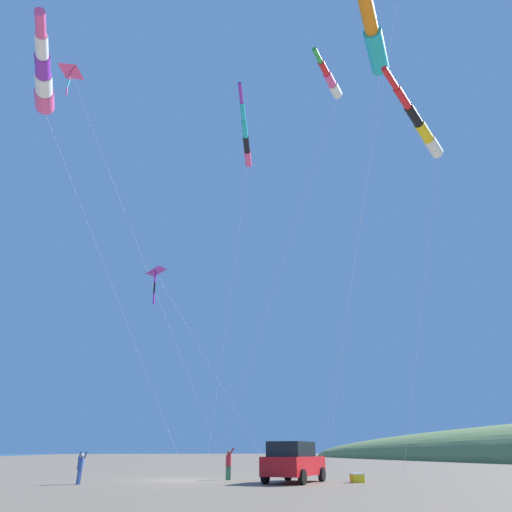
{
  "coord_description": "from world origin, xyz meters",
  "views": [
    {
      "loc": [
        -2.38,
        -27.05,
        1.4
      ],
      "look_at": [
        2.16,
        -8.16,
        9.78
      ],
      "focal_mm": 31.85,
      "sensor_mm": 36.0,
      "label": 1
    }
  ],
  "objects_px": {
    "person_child_green_jacket": "(81,466)",
    "kite_windsock_purple_drifting": "(330,81)",
    "kite_windsock_small_distant": "(421,127)",
    "kite_windsock_blue_topmost": "(43,79)",
    "kite_windsock_striped_overhead": "(372,30)",
    "kite_delta_red_high_left": "(156,272)",
    "kite_windsock_yellow_midlevel": "(246,140)",
    "person_adult_flyer": "(297,458)",
    "cooler_box": "(357,478)",
    "parked_car": "(294,461)",
    "person_child_grey_jacket": "(229,462)",
    "kite_delta_orange_high_right": "(71,74)"
  },
  "relations": [
    {
      "from": "person_child_green_jacket",
      "to": "kite_windsock_purple_drifting",
      "type": "bearing_deg",
      "value": -29.36
    },
    {
      "from": "kite_windsock_blue_topmost",
      "to": "cooler_box",
      "type": "bearing_deg",
      "value": 23.07
    },
    {
      "from": "person_child_grey_jacket",
      "to": "kite_delta_orange_high_right",
      "type": "xyz_separation_m",
      "value": [
        -10.47,
        -5.13,
        20.16
      ]
    },
    {
      "from": "parked_car",
      "to": "kite_windsock_striped_overhead",
      "type": "height_order",
      "value": "kite_windsock_striped_overhead"
    },
    {
      "from": "cooler_box",
      "to": "kite_windsock_yellow_midlevel",
      "type": "relative_size",
      "value": 0.03
    },
    {
      "from": "person_adult_flyer",
      "to": "kite_windsock_purple_drifting",
      "type": "bearing_deg",
      "value": -96.07
    },
    {
      "from": "cooler_box",
      "to": "person_child_grey_jacket",
      "type": "xyz_separation_m",
      "value": [
        -5.74,
        3.66,
        0.66
      ]
    },
    {
      "from": "person_child_green_jacket",
      "to": "kite_delta_red_high_left",
      "type": "relative_size",
      "value": 0.13
    },
    {
      "from": "parked_car",
      "to": "person_child_grey_jacket",
      "type": "relative_size",
      "value": 2.83
    },
    {
      "from": "kite_windsock_striped_overhead",
      "to": "kite_delta_red_high_left",
      "type": "distance_m",
      "value": 16.17
    },
    {
      "from": "kite_delta_red_high_left",
      "to": "person_adult_flyer",
      "type": "bearing_deg",
      "value": 32.46
    },
    {
      "from": "kite_windsock_yellow_midlevel",
      "to": "kite_windsock_blue_topmost",
      "type": "bearing_deg",
      "value": -145.77
    },
    {
      "from": "person_child_grey_jacket",
      "to": "kite_windsock_yellow_midlevel",
      "type": "xyz_separation_m",
      "value": [
        0.01,
        -3.52,
        18.7
      ]
    },
    {
      "from": "kite_delta_red_high_left",
      "to": "kite_delta_orange_high_right",
      "type": "bearing_deg",
      "value": -154.06
    },
    {
      "from": "kite_windsock_small_distant",
      "to": "kite_windsock_blue_topmost",
      "type": "bearing_deg",
      "value": 172.07
    },
    {
      "from": "kite_windsock_small_distant",
      "to": "kite_windsock_purple_drifting",
      "type": "xyz_separation_m",
      "value": [
        -2.02,
        4.42,
        6.44
      ]
    },
    {
      "from": "kite_windsock_purple_drifting",
      "to": "person_child_green_jacket",
      "type": "bearing_deg",
      "value": 150.64
    },
    {
      "from": "kite_delta_orange_high_right",
      "to": "kite_windsock_small_distant",
      "type": "bearing_deg",
      "value": -24.63
    },
    {
      "from": "kite_windsock_small_distant",
      "to": "kite_delta_red_high_left",
      "type": "xyz_separation_m",
      "value": [
        -10.72,
        10.28,
        -3.88
      ]
    },
    {
      "from": "kite_windsock_striped_overhead",
      "to": "kite_windsock_small_distant",
      "type": "distance_m",
      "value": 4.95
    },
    {
      "from": "person_child_green_jacket",
      "to": "kite_windsock_small_distant",
      "type": "height_order",
      "value": "kite_windsock_small_distant"
    },
    {
      "from": "kite_windsock_purple_drifting",
      "to": "kite_windsock_striped_overhead",
      "type": "bearing_deg",
      "value": -93.41
    },
    {
      "from": "person_adult_flyer",
      "to": "kite_windsock_striped_overhead",
      "type": "height_order",
      "value": "kite_windsock_striped_overhead"
    },
    {
      "from": "person_child_grey_jacket",
      "to": "kite_windsock_striped_overhead",
      "type": "height_order",
      "value": "kite_windsock_striped_overhead"
    },
    {
      "from": "kite_windsock_blue_topmost",
      "to": "kite_windsock_yellow_midlevel",
      "type": "height_order",
      "value": "kite_windsock_yellow_midlevel"
    },
    {
      "from": "kite_windsock_purple_drifting",
      "to": "kite_delta_red_high_left",
      "type": "relative_size",
      "value": 1.96
    },
    {
      "from": "cooler_box",
      "to": "parked_car",
      "type": "bearing_deg",
      "value": 169.33
    },
    {
      "from": "person_adult_flyer",
      "to": "kite_windsock_purple_drifting",
      "type": "xyz_separation_m",
      "value": [
        -1.3,
        -12.21,
        19.92
      ]
    },
    {
      "from": "kite_windsock_striped_overhead",
      "to": "kite_delta_red_high_left",
      "type": "relative_size",
      "value": 1.76
    },
    {
      "from": "kite_windsock_striped_overhead",
      "to": "kite_windsock_yellow_midlevel",
      "type": "height_order",
      "value": "kite_windsock_yellow_midlevel"
    },
    {
      "from": "person_adult_flyer",
      "to": "kite_windsock_striped_overhead",
      "type": "bearing_deg",
      "value": -95.26
    },
    {
      "from": "kite_windsock_blue_topmost",
      "to": "kite_windsock_yellow_midlevel",
      "type": "distance_m",
      "value": 12.84
    },
    {
      "from": "kite_windsock_striped_overhead",
      "to": "kite_windsock_yellow_midlevel",
      "type": "xyz_separation_m",
      "value": [
        -3.58,
        10.01,
        0.84
      ]
    },
    {
      "from": "person_child_green_jacket",
      "to": "kite_windsock_purple_drifting",
      "type": "distance_m",
      "value": 23.92
    },
    {
      "from": "kite_delta_orange_high_right",
      "to": "kite_windsock_purple_drifting",
      "type": "bearing_deg",
      "value": -12.15
    },
    {
      "from": "person_child_green_jacket",
      "to": "kite_delta_red_high_left",
      "type": "distance_m",
      "value": 10.14
    },
    {
      "from": "person_child_grey_jacket",
      "to": "person_adult_flyer",
      "type": "bearing_deg",
      "value": 37.45
    },
    {
      "from": "kite_windsock_blue_topmost",
      "to": "kite_windsock_purple_drifting",
      "type": "xyz_separation_m",
      "value": [
        14.02,
        2.18,
        5.21
      ]
    },
    {
      "from": "person_child_green_jacket",
      "to": "kite_windsock_yellow_midlevel",
      "type": "distance_m",
      "value": 20.25
    },
    {
      "from": "kite_windsock_yellow_midlevel",
      "to": "person_adult_flyer",
      "type": "bearing_deg",
      "value": 55.34
    },
    {
      "from": "person_child_grey_jacket",
      "to": "kite_delta_orange_high_right",
      "type": "height_order",
      "value": "kite_delta_orange_high_right"
    },
    {
      "from": "kite_windsock_yellow_midlevel",
      "to": "kite_delta_red_high_left",
      "type": "relative_size",
      "value": 1.82
    },
    {
      "from": "cooler_box",
      "to": "person_child_grey_jacket",
      "type": "height_order",
      "value": "person_child_grey_jacket"
    },
    {
      "from": "person_child_grey_jacket",
      "to": "cooler_box",
      "type": "bearing_deg",
      "value": -32.48
    },
    {
      "from": "cooler_box",
      "to": "person_child_green_jacket",
      "type": "distance_m",
      "value": 13.26
    },
    {
      "from": "person_child_green_jacket",
      "to": "kite_windsock_yellow_midlevel",
      "type": "height_order",
      "value": "kite_windsock_yellow_midlevel"
    },
    {
      "from": "parked_car",
      "to": "kite_windsock_yellow_midlevel",
      "type": "bearing_deg",
      "value": -170.64
    },
    {
      "from": "person_adult_flyer",
      "to": "person_child_grey_jacket",
      "type": "height_order",
      "value": "person_adult_flyer"
    },
    {
      "from": "kite_windsock_striped_overhead",
      "to": "cooler_box",
      "type": "bearing_deg",
      "value": 77.71
    },
    {
      "from": "person_adult_flyer",
      "to": "kite_windsock_small_distant",
      "type": "xyz_separation_m",
      "value": [
        0.72,
        -16.63,
        13.48
      ]
    }
  ]
}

